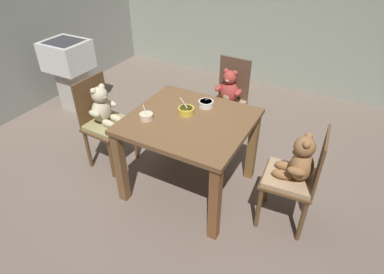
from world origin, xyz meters
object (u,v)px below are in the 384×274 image
teddy_chair_far_center (228,96)px  teddy_chair_near_left (104,115)px  porridge_bowl_cream_near_left (146,116)px  sink_basin (69,66)px  porridge_bowl_white_far_center (206,104)px  dining_table (189,133)px  porridge_bowl_yellow_center (186,110)px  teddy_chair_near_right (297,169)px

teddy_chair_far_center → teddy_chair_near_left: bearing=-42.7°
teddy_chair_near_left → porridge_bowl_cream_near_left: teddy_chair_near_left is taller
teddy_chair_near_left → sink_basin: (-1.15, 0.69, 0.02)m
porridge_bowl_white_far_center → porridge_bowl_cream_near_left: size_ratio=1.17×
dining_table → teddy_chair_far_center: 0.87m
teddy_chair_near_left → porridge_bowl_white_far_center: (0.93, 0.30, 0.22)m
dining_table → porridge_bowl_yellow_center: 0.19m
porridge_bowl_cream_near_left → porridge_bowl_yellow_center: size_ratio=0.78×
porridge_bowl_cream_near_left → sink_basin: bearing=155.1°
teddy_chair_far_center → sink_basin: (-2.04, -0.23, 0.02)m
porridge_bowl_yellow_center → porridge_bowl_cream_near_left: bearing=-136.2°
porridge_bowl_white_far_center → porridge_bowl_cream_near_left: (-0.33, -0.42, -0.00)m
porridge_bowl_cream_near_left → teddy_chair_near_left: bearing=168.4°
porridge_bowl_yellow_center → teddy_chair_near_right: bearing=-2.6°
teddy_chair_near_left → porridge_bowl_yellow_center: (0.84, 0.11, 0.22)m
dining_table → teddy_chair_near_left: 0.91m
dining_table → teddy_chair_far_center: (-0.01, 0.87, -0.06)m
teddy_chair_far_center → porridge_bowl_white_far_center: 0.66m
teddy_chair_near_left → sink_basin: bearing=151.9°
teddy_chair_near_right → porridge_bowl_yellow_center: bearing=-7.2°
teddy_chair_near_left → porridge_bowl_yellow_center: bearing=10.2°
teddy_chair_far_center → teddy_chair_near_left: teddy_chair_far_center is taller
teddy_chair_near_right → porridge_bowl_yellow_center: 0.99m
teddy_chair_near_left → porridge_bowl_white_far_center: size_ratio=6.89×
dining_table → sink_basin: 2.15m
teddy_chair_near_left → porridge_bowl_cream_near_left: bearing=-8.8°
teddy_chair_far_center → porridge_bowl_yellow_center: bearing=-2.1°
porridge_bowl_white_far_center → sink_basin: size_ratio=0.15×
teddy_chair_far_center → porridge_bowl_cream_near_left: 1.10m
sink_basin → porridge_bowl_white_far_center: bearing=-10.7°
dining_table → teddy_chair_near_right: teddy_chair_near_right is taller
teddy_chair_far_center → porridge_bowl_yellow_center: size_ratio=6.53×
teddy_chair_near_left → dining_table: bearing=5.4°
porridge_bowl_cream_near_left → dining_table: bearing=28.2°
teddy_chair_near_right → porridge_bowl_white_far_center: size_ratio=6.86×
teddy_chair_far_center → porridge_bowl_yellow_center: (-0.05, -0.80, 0.22)m
dining_table → porridge_bowl_cream_near_left: 0.38m
porridge_bowl_white_far_center → porridge_bowl_cream_near_left: porridge_bowl_white_far_center is taller
porridge_bowl_cream_near_left → porridge_bowl_yellow_center: bearing=43.8°
teddy_chair_far_center → porridge_bowl_cream_near_left: bearing=-14.3°
teddy_chair_near_right → porridge_bowl_white_far_center: bearing=-19.3°
porridge_bowl_white_far_center → sink_basin: sink_basin is taller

